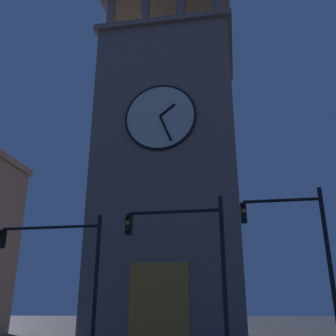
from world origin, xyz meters
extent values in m
cube|color=gray|center=(-0.47, -2.28, 9.99)|extent=(8.95, 7.57, 19.98)
cube|color=gray|center=(-0.47, -2.28, 20.18)|extent=(9.55, 8.17, 0.40)
cylinder|color=gray|center=(-4.35, 0.91, 21.87)|extent=(0.70, 0.70, 2.98)
cylinder|color=gray|center=(-1.77, 0.91, 21.87)|extent=(0.70, 0.70, 2.98)
cylinder|color=gray|center=(0.82, 0.91, 21.87)|extent=(0.70, 0.70, 2.98)
cylinder|color=gray|center=(3.40, 0.91, 21.87)|extent=(0.70, 0.70, 2.98)
cylinder|color=gray|center=(-4.35, -5.46, 21.87)|extent=(0.70, 0.70, 2.98)
cylinder|color=gray|center=(-1.77, -5.46, 21.87)|extent=(0.70, 0.70, 2.98)
cylinder|color=gray|center=(0.82, -5.46, 21.87)|extent=(0.70, 0.70, 2.98)
cylinder|color=gray|center=(3.40, -5.46, 21.87)|extent=(0.70, 0.70, 2.98)
cube|color=gray|center=(-0.47, -2.28, 23.56)|extent=(9.55, 8.17, 0.40)
cylinder|color=black|center=(-0.47, -2.28, 25.17)|extent=(0.12, 0.12, 2.82)
cylinder|color=silver|center=(-0.47, 1.57, 12.82)|extent=(4.35, 0.12, 4.35)
torus|color=black|center=(-0.47, 1.59, 12.82)|extent=(4.51, 0.16, 4.51)
cube|color=black|center=(-0.94, 1.67, 13.19)|extent=(1.01, 0.06, 0.84)
cube|color=black|center=(-0.82, 1.67, 11.96)|extent=(0.81, 0.06, 1.76)
cube|color=orange|center=(-0.47, 1.46, 2.00)|extent=(3.20, 0.24, 4.00)
cylinder|color=black|center=(-4.11, 8.62, 2.76)|extent=(0.16, 0.16, 5.52)
cylinder|color=black|center=(-2.39, 8.62, 5.01)|extent=(3.44, 0.12, 0.12)
cube|color=black|center=(-0.67, 8.62, 4.59)|extent=(0.22, 0.30, 0.75)
sphere|color=#360505|center=(-0.67, 8.80, 4.86)|extent=(0.16, 0.16, 0.16)
sphere|color=orange|center=(-0.67, 8.80, 4.61)|extent=(0.16, 0.16, 0.16)
sphere|color=#063316|center=(-0.67, 8.80, 4.36)|extent=(0.16, 0.16, 0.16)
cylinder|color=black|center=(0.93, 7.38, 2.65)|extent=(0.16, 0.16, 5.31)
cylinder|color=black|center=(3.09, 7.38, 4.86)|extent=(4.32, 0.12, 0.12)
cube|color=black|center=(5.25, 7.38, 4.44)|extent=(0.22, 0.30, 0.75)
sphere|color=#360505|center=(5.25, 7.56, 4.71)|extent=(0.16, 0.16, 0.16)
sphere|color=#392705|center=(5.25, 7.56, 4.46)|extent=(0.16, 0.16, 0.16)
cylinder|color=black|center=(-7.77, 7.91, 2.94)|extent=(0.16, 0.16, 5.88)
cylinder|color=black|center=(-6.35, 7.91, 5.46)|extent=(2.84, 0.12, 0.12)
cube|color=black|center=(-4.94, 7.91, 5.03)|extent=(0.22, 0.30, 0.75)
sphere|color=#360505|center=(-4.94, 8.09, 5.31)|extent=(0.16, 0.16, 0.16)
sphere|color=orange|center=(-4.94, 8.09, 5.06)|extent=(0.16, 0.16, 0.16)
sphere|color=#063316|center=(-4.94, 8.09, 4.81)|extent=(0.16, 0.16, 0.16)
camera|label=1|loc=(-4.51, 22.42, 1.58)|focal=41.21mm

